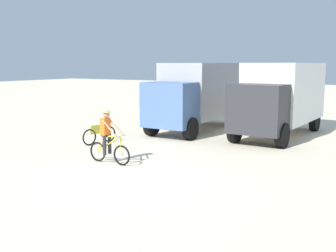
{
  "coord_description": "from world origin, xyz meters",
  "views": [
    {
      "loc": [
        7.09,
        -8.91,
        3.31
      ],
      "look_at": [
        -0.39,
        3.48,
        1.1
      ],
      "focal_mm": 43.58,
      "sensor_mm": 36.0,
      "label": 1
    }
  ],
  "objects": [
    {
      "name": "box_truck_avon_van",
      "position": [
        1.85,
        9.83,
        1.87
      ],
      "size": [
        2.67,
        6.85,
        3.35
      ],
      "color": "white",
      "rests_on": "ground"
    },
    {
      "name": "cyclist_orange_shirt",
      "position": [
        -1.55,
        1.51,
        0.85
      ],
      "size": [
        1.73,
        0.52,
        1.82
      ],
      "color": "black",
      "rests_on": "ground"
    },
    {
      "name": "bicycle_spare",
      "position": [
        -4.04,
        3.97,
        0.4
      ],
      "size": [
        0.53,
        1.71,
        0.97
      ],
      "color": "black",
      "rests_on": "ground"
    },
    {
      "name": "box_truck_grey_hauler",
      "position": [
        -2.19,
        9.43,
        1.87
      ],
      "size": [
        2.42,
        6.76,
        3.35
      ],
      "color": "#9E9EA3",
      "rests_on": "ground"
    },
    {
      "name": "ground_plane",
      "position": [
        0.0,
        0.0,
        0.0
      ],
      "size": [
        120.0,
        120.0,
        0.0
      ],
      "primitive_type": "plane",
      "color": "beige"
    }
  ]
}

